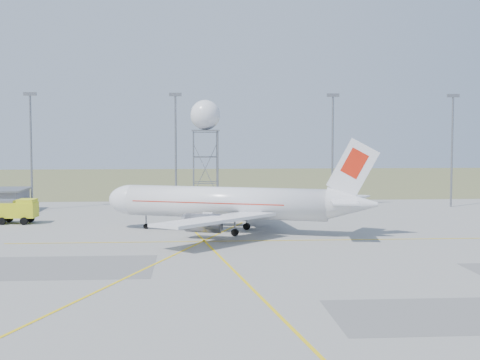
{
  "coord_description": "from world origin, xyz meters",
  "views": [
    {
      "loc": [
        -7.15,
        -52.17,
        13.39
      ],
      "look_at": [
        -0.51,
        40.0,
        6.93
      ],
      "focal_mm": 50.0,
      "sensor_mm": 36.0,
      "label": 1
    }
  ],
  "objects": [
    {
      "name": "ground",
      "position": [
        0.0,
        0.0,
        0.0
      ],
      "size": [
        400.0,
        400.0,
        0.0
      ],
      "primitive_type": "plane",
      "color": "#9C9B96",
      "rests_on": "ground"
    },
    {
      "name": "grass_strip",
      "position": [
        0.0,
        140.0,
        0.01
      ],
      "size": [
        400.0,
        120.0,
        0.03
      ],
      "primitive_type": "cube",
      "color": "#4F5B32",
      "rests_on": "ground"
    },
    {
      "name": "mast_a",
      "position": [
        -35.0,
        66.0,
        12.07
      ],
      "size": [
        2.2,
        0.5,
        20.5
      ],
      "color": "slate",
      "rests_on": "ground"
    },
    {
      "name": "mast_b",
      "position": [
        -10.0,
        66.0,
        12.07
      ],
      "size": [
        2.2,
        0.5,
        20.5
      ],
      "color": "slate",
      "rests_on": "ground"
    },
    {
      "name": "mast_c",
      "position": [
        18.0,
        66.0,
        12.07
      ],
      "size": [
        2.2,
        0.5,
        20.5
      ],
      "color": "slate",
      "rests_on": "ground"
    },
    {
      "name": "mast_d",
      "position": [
        40.0,
        66.0,
        12.07
      ],
      "size": [
        2.2,
        0.5,
        20.5
      ],
      "color": "slate",
      "rests_on": "ground"
    },
    {
      "name": "airliner_main",
      "position": [
        -2.0,
        37.38,
        3.93
      ],
      "size": [
        36.68,
        34.52,
        12.83
      ],
      "rotation": [
        0.0,
        0.0,
        2.8
      ],
      "color": "silver",
      "rests_on": "ground"
    },
    {
      "name": "radar_tower",
      "position": [
        -4.74,
        67.47,
        10.86
      ],
      "size": [
        5.35,
        5.35,
        19.36
      ],
      "color": "slate",
      "rests_on": "ground"
    },
    {
      "name": "fire_truck",
      "position": [
        -34.64,
        48.77,
        1.75
      ],
      "size": [
        9.33,
        4.2,
        3.65
      ],
      "rotation": [
        0.0,
        0.0,
        -0.07
      ],
      "color": "yellow",
      "rests_on": "ground"
    }
  ]
}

